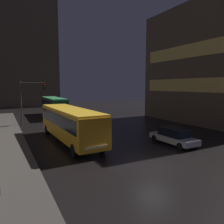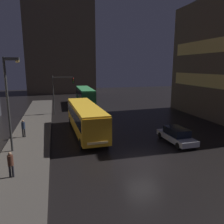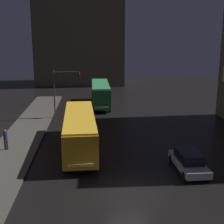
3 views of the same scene
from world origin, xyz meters
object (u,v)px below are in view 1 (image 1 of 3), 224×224
object	(u,v)px
car_taxi	(173,136)
traffic_light_main	(30,95)
bus_far	(54,105)
bus_near	(70,121)

from	to	relation	value
car_taxi	traffic_light_main	world-z (taller)	traffic_light_main
car_taxi	traffic_light_main	distance (m)	19.44
bus_far	car_taxi	world-z (taller)	bus_far
bus_far	traffic_light_main	xyz separation A→B (m)	(-4.64, -7.24, 2.03)
bus_near	car_taxi	bearing A→B (deg)	145.60
traffic_light_main	bus_near	bearing A→B (deg)	-78.99
bus_far	traffic_light_main	world-z (taller)	traffic_light_main
car_taxi	bus_far	bearing A→B (deg)	-78.10
bus_near	traffic_light_main	world-z (taller)	traffic_light_main
bus_near	traffic_light_main	xyz separation A→B (m)	(-2.16, 11.10, 2.08)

